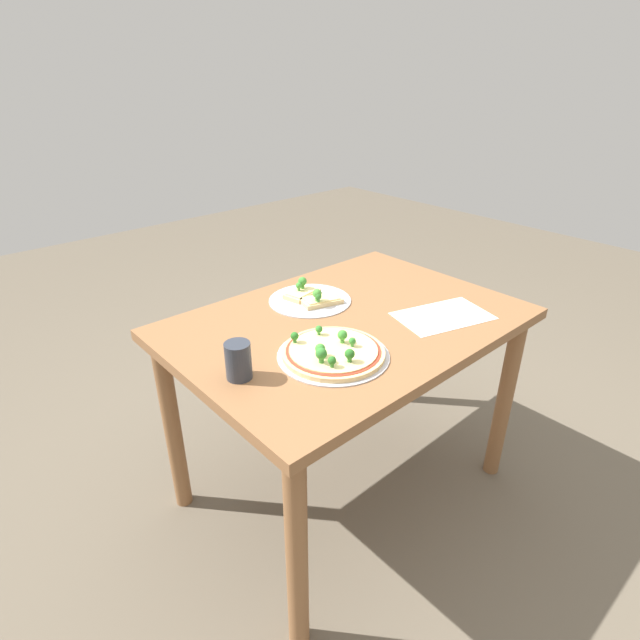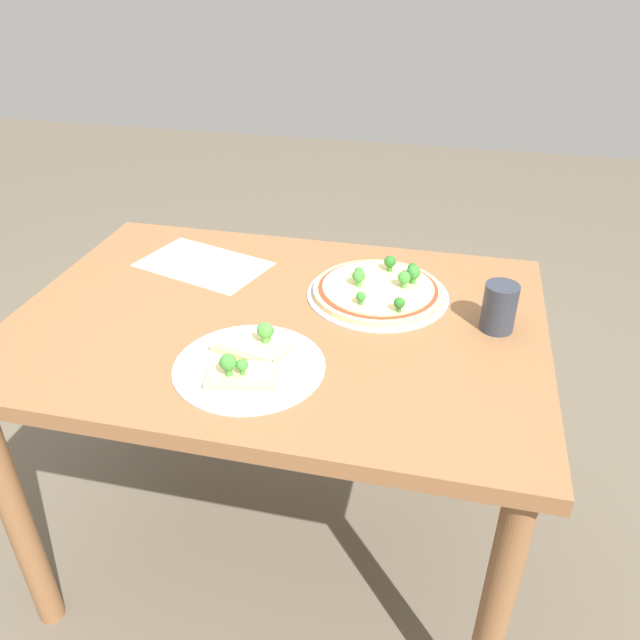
# 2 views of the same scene
# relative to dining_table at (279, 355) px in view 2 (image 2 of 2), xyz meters

# --- Properties ---
(ground_plane) EXTENTS (8.00, 8.00, 0.00)m
(ground_plane) POSITION_rel_dining_table_xyz_m (0.00, 0.00, -0.64)
(ground_plane) COLOR brown
(dining_table) EXTENTS (1.16, 0.82, 0.75)m
(dining_table) POSITION_rel_dining_table_xyz_m (0.00, 0.00, 0.00)
(dining_table) COLOR brown
(dining_table) RESTS_ON ground_plane
(pizza_tray_whole) EXTENTS (0.33, 0.33, 0.07)m
(pizza_tray_whole) POSITION_rel_dining_table_xyz_m (0.20, 0.14, 0.12)
(pizza_tray_whole) COLOR #B7B7BC
(pizza_tray_whole) RESTS_ON dining_table
(pizza_tray_slice) EXTENTS (0.30, 0.30, 0.07)m
(pizza_tray_slice) POSITION_rel_dining_table_xyz_m (-0.00, -0.19, 0.12)
(pizza_tray_slice) COLOR #B7B7BC
(pizza_tray_slice) RESTS_ON dining_table
(drinking_cup) EXTENTS (0.07, 0.07, 0.11)m
(drinking_cup) POSITION_rel_dining_table_xyz_m (0.47, 0.06, 0.16)
(drinking_cup) COLOR #2D333D
(drinking_cup) RESTS_ON dining_table
(paper_menu) EXTENTS (0.36, 0.28, 0.00)m
(paper_menu) POSITION_rel_dining_table_xyz_m (-0.26, 0.20, 0.11)
(paper_menu) COLOR white
(paper_menu) RESTS_ON dining_table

